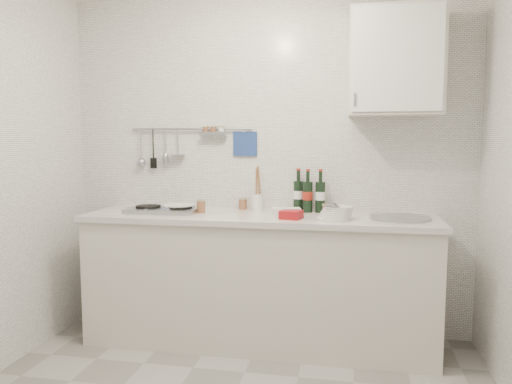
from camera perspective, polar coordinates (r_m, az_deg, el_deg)
back_wall at (r=3.74m, az=1.19°, el=3.07°), size 3.00×0.02×2.50m
counter at (r=3.58m, az=0.44°, el=-10.34°), size 2.44×0.64×0.96m
wall_rail at (r=3.85m, az=-7.72°, el=5.73°), size 0.98×0.09×0.34m
wall_cabinet at (r=3.54m, az=15.64°, el=14.05°), size 0.60×0.38×0.70m
plate_stack_hob at (r=3.67m, az=-9.04°, el=-1.82°), size 0.26×0.25×0.05m
plate_stack_sink at (r=3.31m, az=9.11°, el=-2.38°), size 0.24×0.23×0.09m
wine_bottles at (r=3.61m, az=6.04°, el=0.16°), size 0.24×0.13×0.31m
butter_dish at (r=3.40m, az=3.48°, el=-2.32°), size 0.21×0.14×0.06m
strawberry_punnet at (r=3.30m, az=4.05°, el=-2.60°), size 0.16×0.16×0.06m
utensil_crock at (r=3.66m, az=0.18°, el=-0.95°), size 0.08×0.08×0.33m
jar_a at (r=3.75m, az=-1.53°, el=-1.33°), size 0.07×0.07×0.08m
jar_b at (r=3.63m, az=7.25°, el=-1.78°), size 0.06×0.06×0.06m
jar_c at (r=3.49m, az=8.10°, el=-1.99°), size 0.07×0.07×0.08m
jar_d at (r=3.59m, az=-6.30°, el=-1.62°), size 0.07×0.07×0.09m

